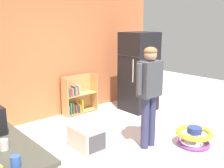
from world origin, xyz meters
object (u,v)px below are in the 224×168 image
object	(u,v)px
bookshelf	(77,97)
baby_walker	(194,136)
standing_person	(149,89)
pet_carrier	(87,137)
refrigerator	(139,72)
white_cup	(4,145)
blue_cup	(16,161)

from	to	relation	value
bookshelf	baby_walker	world-z (taller)	bookshelf
standing_person	pet_carrier	bearing A→B (deg)	141.59
refrigerator	bookshelf	distance (m)	1.51
pet_carrier	white_cup	bearing A→B (deg)	-148.46
refrigerator	white_cup	bearing A→B (deg)	-153.87
standing_person	pet_carrier	xyz separation A→B (m)	(-0.78, 0.62, -0.80)
refrigerator	bookshelf	world-z (taller)	refrigerator
refrigerator	pet_carrier	size ratio (longest dim) A/B	3.22
blue_cup	bookshelf	bearing A→B (deg)	48.93
standing_person	white_cup	size ratio (longest dim) A/B	17.25
refrigerator	bookshelf	size ratio (longest dim) A/B	2.09
refrigerator	standing_person	size ratio (longest dim) A/B	1.09
white_cup	baby_walker	bearing A→B (deg)	-1.80
blue_cup	white_cup	size ratio (longest dim) A/B	1.00
refrigerator	white_cup	world-z (taller)	refrigerator
standing_person	blue_cup	world-z (taller)	standing_person
refrigerator	pet_carrier	distance (m)	2.33
bookshelf	standing_person	xyz separation A→B (m)	(-0.07, -2.14, 0.62)
refrigerator	blue_cup	xyz separation A→B (m)	(-3.74, -2.17, 0.06)
pet_carrier	blue_cup	xyz separation A→B (m)	(-1.67, -1.36, 0.77)
blue_cup	standing_person	bearing A→B (deg)	16.86
baby_walker	white_cup	size ratio (longest dim) A/B	6.36
pet_carrier	standing_person	bearing A→B (deg)	-38.41
refrigerator	standing_person	xyz separation A→B (m)	(-1.29, -1.43, 0.09)
standing_person	white_cup	bearing A→B (deg)	-170.96
bookshelf	blue_cup	world-z (taller)	blue_cup
standing_person	pet_carrier	size ratio (longest dim) A/B	2.97
baby_walker	blue_cup	size ratio (longest dim) A/B	6.36
bookshelf	pet_carrier	xyz separation A→B (m)	(-0.84, -1.53, -0.18)
standing_person	blue_cup	size ratio (longest dim) A/B	17.25
blue_cup	white_cup	distance (m)	0.36
bookshelf	baby_walker	distance (m)	2.68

